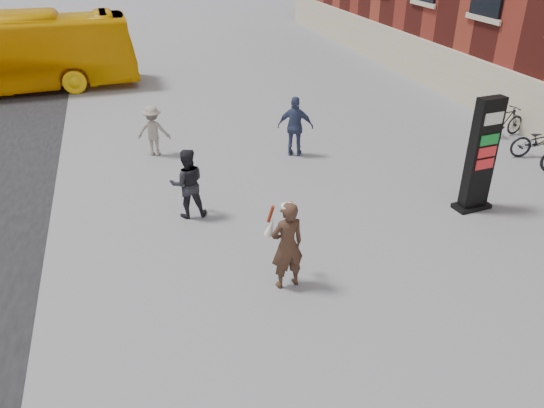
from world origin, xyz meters
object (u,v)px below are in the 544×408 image
object	(u,v)px
pedestrian_b	(153,131)
bike_7	(504,122)
info_pylon	(481,156)
pedestrian_c	(295,127)
pedestrian_a	(187,183)
woman	(287,244)
bike_6	(542,141)

from	to	relation	value
pedestrian_b	bike_7	world-z (taller)	pedestrian_b
info_pylon	pedestrian_c	distance (m)	5.33
pedestrian_a	pedestrian_b	distance (m)	4.02
pedestrian_b	pedestrian_c	distance (m)	4.15
woman	pedestrian_b	distance (m)	7.44
pedestrian_b	bike_7	bearing A→B (deg)	-171.64
pedestrian_a	bike_6	xyz separation A→B (m)	(10.43, 0.65, -0.35)
bike_7	info_pylon	bearing A→B (deg)	127.22
info_pylon	bike_7	bearing A→B (deg)	40.16
info_pylon	pedestrian_c	size ratio (longest dim) A/B	1.55
bike_7	woman	bearing A→B (deg)	113.26
woman	pedestrian_b	size ratio (longest dim) A/B	1.20
info_pylon	woman	xyz separation A→B (m)	(-5.24, -1.66, -0.46)
bike_6	pedestrian_c	bearing A→B (deg)	84.78
info_pylon	bike_6	size ratio (longest dim) A/B	1.48
woman	bike_7	xyz separation A→B (m)	(9.07, 5.56, -0.41)
pedestrian_c	bike_6	xyz separation A→B (m)	(6.88, -2.13, -0.40)
info_pylon	bike_6	xyz separation A→B (m)	(3.84, 2.21, -0.88)
info_pylon	pedestrian_b	world-z (taller)	info_pylon
info_pylon	woman	world-z (taller)	info_pylon
info_pylon	pedestrian_c	bearing A→B (deg)	119.67
bike_6	bike_7	bearing A→B (deg)	12.00
woman	pedestrian_a	world-z (taller)	woman
pedestrian_c	bike_7	distance (m)	6.90
woman	bike_6	bearing A→B (deg)	-164.54
woman	pedestrian_b	world-z (taller)	woman
info_pylon	pedestrian_a	bearing A→B (deg)	161.34
info_pylon	bike_6	distance (m)	4.52
info_pylon	pedestrian_b	distance (m)	8.97
woman	pedestrian_b	bearing A→B (deg)	-83.88
info_pylon	bike_7	xyz separation A→B (m)	(3.84, 3.90, -0.88)
woman	pedestrian_a	bearing A→B (deg)	-74.85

